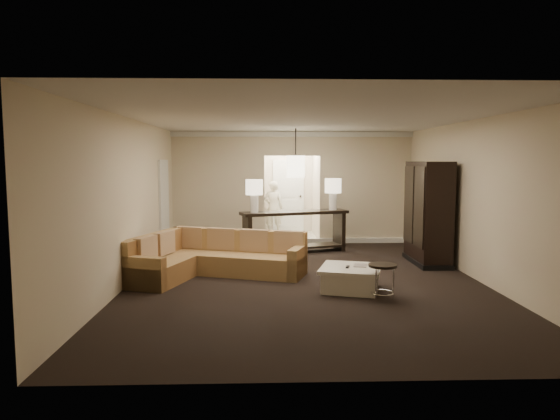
{
  "coord_description": "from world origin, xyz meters",
  "views": [
    {
      "loc": [
        -0.72,
        -8.5,
        2.08
      ],
      "look_at": [
        -0.4,
        1.2,
        1.12
      ],
      "focal_mm": 32.0,
      "sensor_mm": 36.0,
      "label": 1
    }
  ],
  "objects_px": {
    "console_table": "(295,228)",
    "drink_table": "(382,274)",
    "armoire": "(428,215)",
    "sectional_sofa": "(210,258)",
    "person": "(273,205)",
    "coffee_table": "(351,278)"
  },
  "relations": [
    {
      "from": "console_table",
      "to": "drink_table",
      "type": "bearing_deg",
      "value": -91.61
    },
    {
      "from": "sectional_sofa",
      "to": "armoire",
      "type": "relative_size",
      "value": 1.54
    },
    {
      "from": "console_table",
      "to": "armoire",
      "type": "height_order",
      "value": "armoire"
    },
    {
      "from": "sectional_sofa",
      "to": "coffee_table",
      "type": "height_order",
      "value": "sectional_sofa"
    },
    {
      "from": "armoire",
      "to": "console_table",
      "type": "bearing_deg",
      "value": 154.15
    },
    {
      "from": "sectional_sofa",
      "to": "person",
      "type": "distance_m",
      "value": 5.26
    },
    {
      "from": "armoire",
      "to": "drink_table",
      "type": "height_order",
      "value": "armoire"
    },
    {
      "from": "person",
      "to": "armoire",
      "type": "bearing_deg",
      "value": 127.98
    },
    {
      "from": "sectional_sofa",
      "to": "person",
      "type": "height_order",
      "value": "person"
    },
    {
      "from": "coffee_table",
      "to": "sectional_sofa",
      "type": "bearing_deg",
      "value": 155.57
    },
    {
      "from": "drink_table",
      "to": "coffee_table",
      "type": "bearing_deg",
      "value": 124.96
    },
    {
      "from": "sectional_sofa",
      "to": "coffee_table",
      "type": "distance_m",
      "value": 2.61
    },
    {
      "from": "sectional_sofa",
      "to": "armoire",
      "type": "xyz_separation_m",
      "value": [
        4.28,
        0.97,
        0.67
      ]
    },
    {
      "from": "sectional_sofa",
      "to": "console_table",
      "type": "bearing_deg",
      "value": 71.47
    },
    {
      "from": "coffee_table",
      "to": "console_table",
      "type": "bearing_deg",
      "value": 101.96
    },
    {
      "from": "armoire",
      "to": "drink_table",
      "type": "relative_size",
      "value": 3.87
    },
    {
      "from": "sectional_sofa",
      "to": "person",
      "type": "xyz_separation_m",
      "value": [
        1.24,
        5.08,
        0.52
      ]
    },
    {
      "from": "console_table",
      "to": "person",
      "type": "height_order",
      "value": "person"
    },
    {
      "from": "sectional_sofa",
      "to": "coffee_table",
      "type": "relative_size",
      "value": 2.73
    },
    {
      "from": "console_table",
      "to": "sectional_sofa",
      "type": "bearing_deg",
      "value": -144.17
    },
    {
      "from": "console_table",
      "to": "drink_table",
      "type": "distance_m",
      "value": 4.01
    },
    {
      "from": "person",
      "to": "drink_table",
      "type": "bearing_deg",
      "value": 104.25
    }
  ]
}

